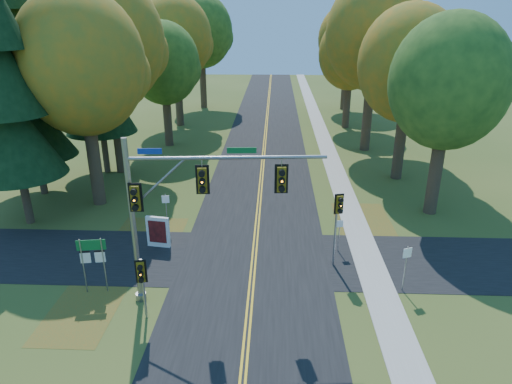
{
  "coord_description": "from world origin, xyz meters",
  "views": [
    {
      "loc": [
        1.04,
        -19.76,
        12.56
      ],
      "look_at": [
        0.03,
        3.83,
        3.2
      ],
      "focal_mm": 32.0,
      "sensor_mm": 36.0,
      "label": 1
    }
  ],
  "objects_px": {
    "east_signal_pole": "(338,212)",
    "route_sign_cluster": "(92,255)",
    "traffic_mast": "(180,201)",
    "info_kiosk": "(158,232)"
  },
  "relations": [
    {
      "from": "traffic_mast",
      "to": "route_sign_cluster",
      "type": "height_order",
      "value": "traffic_mast"
    },
    {
      "from": "east_signal_pole",
      "to": "route_sign_cluster",
      "type": "distance_m",
      "value": 12.06
    },
    {
      "from": "east_signal_pole",
      "to": "route_sign_cluster",
      "type": "bearing_deg",
      "value": 178.8
    },
    {
      "from": "route_sign_cluster",
      "to": "info_kiosk",
      "type": "distance_m",
      "value": 5.09
    },
    {
      "from": "traffic_mast",
      "to": "east_signal_pole",
      "type": "relative_size",
      "value": 2.06
    },
    {
      "from": "traffic_mast",
      "to": "route_sign_cluster",
      "type": "bearing_deg",
      "value": 169.86
    },
    {
      "from": "route_sign_cluster",
      "to": "east_signal_pole",
      "type": "bearing_deg",
      "value": 4.9
    },
    {
      "from": "east_signal_pole",
      "to": "info_kiosk",
      "type": "height_order",
      "value": "east_signal_pole"
    },
    {
      "from": "traffic_mast",
      "to": "east_signal_pole",
      "type": "distance_m",
      "value": 8.18
    },
    {
      "from": "route_sign_cluster",
      "to": "info_kiosk",
      "type": "relative_size",
      "value": 1.54
    }
  ]
}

